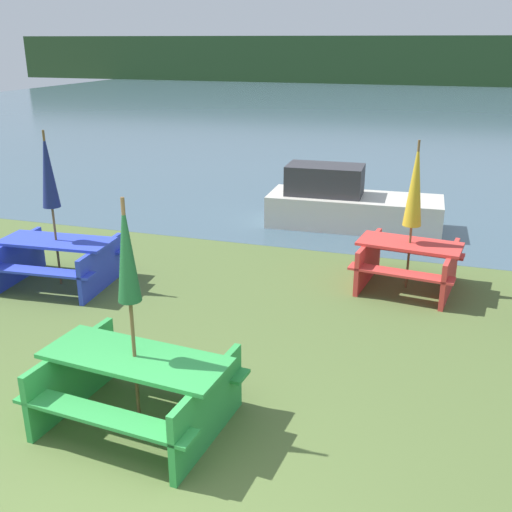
# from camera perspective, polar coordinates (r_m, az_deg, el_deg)

# --- Properties ---
(water) EXTENTS (60.00, 50.00, 0.00)m
(water) POSITION_cam_1_polar(r_m,az_deg,el_deg) (35.44, 14.44, 13.38)
(water) COLOR #425B6B
(water) RESTS_ON ground_plane
(far_treeline) EXTENTS (80.00, 1.60, 4.00)m
(far_treeline) POSITION_cam_1_polar(r_m,az_deg,el_deg) (55.25, 16.17, 17.44)
(far_treeline) COLOR #284723
(far_treeline) RESTS_ON water
(picnic_table_green) EXTENTS (1.97, 1.54, 0.76)m
(picnic_table_green) POSITION_cam_1_polar(r_m,az_deg,el_deg) (6.13, -11.30, -11.74)
(picnic_table_green) COLOR green
(picnic_table_green) RESTS_ON ground_plane
(picnic_table_blue) EXTENTS (1.84, 1.51, 0.73)m
(picnic_table_blue) POSITION_cam_1_polar(r_m,az_deg,el_deg) (9.83, -18.32, -0.13)
(picnic_table_blue) COLOR blue
(picnic_table_blue) RESTS_ON ground_plane
(picnic_table_red) EXTENTS (1.68, 1.56, 0.74)m
(picnic_table_red) POSITION_cam_1_polar(r_m,az_deg,el_deg) (9.49, 14.29, -0.45)
(picnic_table_red) COLOR red
(picnic_table_red) RESTS_ON ground_plane
(umbrella_darkgreen) EXTENTS (0.22, 0.22, 2.34)m
(umbrella_darkgreen) POSITION_cam_1_polar(r_m,az_deg,el_deg) (5.56, -12.22, 0.14)
(umbrella_darkgreen) COLOR brown
(umbrella_darkgreen) RESTS_ON ground_plane
(umbrella_gold) EXTENTS (0.28, 0.28, 2.29)m
(umbrella_gold) POSITION_cam_1_polar(r_m,az_deg,el_deg) (9.16, 14.92, 6.58)
(umbrella_gold) COLOR brown
(umbrella_gold) RESTS_ON ground_plane
(umbrella_navy) EXTENTS (0.26, 0.26, 2.41)m
(umbrella_navy) POSITION_cam_1_polar(r_m,az_deg,el_deg) (9.47, -19.22, 7.67)
(umbrella_navy) COLOR brown
(umbrella_navy) RESTS_ON ground_plane
(boat) EXTENTS (3.54, 1.38, 1.25)m
(boat) POSITION_cam_1_polar(r_m,az_deg,el_deg) (12.46, 8.72, 4.88)
(boat) COLOR beige
(boat) RESTS_ON water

